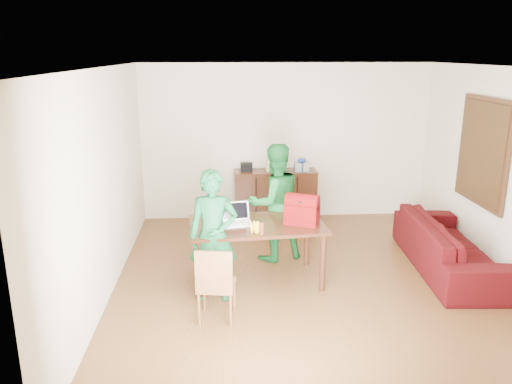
{
  "coord_description": "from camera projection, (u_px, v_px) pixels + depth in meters",
  "views": [
    {
      "loc": [
        -1.1,
        -5.79,
        2.87
      ],
      "look_at": [
        -0.68,
        0.33,
        1.14
      ],
      "focal_mm": 35.0,
      "sensor_mm": 36.0,
      "label": 1
    }
  ],
  "objects": [
    {
      "name": "laptop",
      "position": [
        238.0,
        221.0,
        6.24
      ],
      "size": [
        0.39,
        0.3,
        0.25
      ],
      "rotation": [
        0.0,
        0.0,
        0.16
      ],
      "color": "white",
      "rests_on": "table"
    },
    {
      "name": "bottle",
      "position": [
        262.0,
        227.0,
        5.89
      ],
      "size": [
        0.07,
        0.07,
        0.17
      ],
      "primitive_type": "cylinder",
      "rotation": [
        0.0,
        0.0,
        -0.34
      ],
      "color": "#5F2E15",
      "rests_on": "table"
    },
    {
      "name": "sofa",
      "position": [
        449.0,
        245.0,
        6.77
      ],
      "size": [
        1.05,
        2.36,
        0.67
      ],
      "primitive_type": "imported",
      "rotation": [
        0.0,
        0.0,
        1.5
      ],
      "color": "#3C0713",
      "rests_on": "ground"
    },
    {
      "name": "table",
      "position": [
        257.0,
        231.0,
        6.31
      ],
      "size": [
        1.75,
        1.08,
        0.79
      ],
      "rotation": [
        0.0,
        0.0,
        0.09
      ],
      "color": "black",
      "rests_on": "ground"
    },
    {
      "name": "person_near",
      "position": [
        213.0,
        236.0,
        5.83
      ],
      "size": [
        0.6,
        0.42,
        1.58
      ],
      "primitive_type": "imported",
      "rotation": [
        0.0,
        0.0,
        -0.07
      ],
      "color": "#12522A",
      "rests_on": "ground"
    },
    {
      "name": "room",
      "position": [
        313.0,
        182.0,
        6.19
      ],
      "size": [
        5.2,
        5.7,
        2.9
      ],
      "color": "#432110",
      "rests_on": "ground"
    },
    {
      "name": "bananas",
      "position": [
        255.0,
        231.0,
        5.93
      ],
      "size": [
        0.18,
        0.15,
        0.06
      ],
      "primitive_type": null,
      "rotation": [
        0.0,
        0.0,
        0.39
      ],
      "color": "gold",
      "rests_on": "table"
    },
    {
      "name": "person_far",
      "position": [
        274.0,
        202.0,
        6.99
      ],
      "size": [
        0.98,
        0.87,
        1.67
      ],
      "primitive_type": "imported",
      "rotation": [
        0.0,
        0.0,
        3.49
      ],
      "color": "#166427",
      "rests_on": "ground"
    },
    {
      "name": "red_bag",
      "position": [
        302.0,
        212.0,
        6.23
      ],
      "size": [
        0.47,
        0.38,
        0.3
      ],
      "primitive_type": "cube",
      "rotation": [
        0.0,
        0.0,
        -0.41
      ],
      "color": "#69070B",
      "rests_on": "table"
    },
    {
      "name": "chair",
      "position": [
        217.0,
        298.0,
        5.49
      ],
      "size": [
        0.45,
        0.43,
        0.88
      ],
      "rotation": [
        0.0,
        0.0,
        -0.15
      ],
      "color": "brown",
      "rests_on": "ground"
    }
  ]
}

